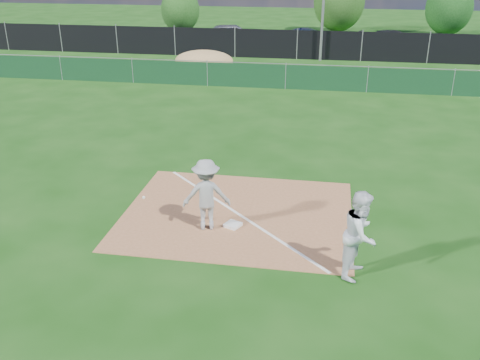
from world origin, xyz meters
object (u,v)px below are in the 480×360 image
at_px(runner, 361,234).
at_px(tree_right, 449,8).
at_px(car_mid, 310,39).
at_px(tree_mid, 339,1).
at_px(car_left, 233,35).
at_px(play_at_first, 206,195).
at_px(car_right, 395,41).
at_px(first_base, 233,225).
at_px(tree_left, 180,10).

bearing_deg(runner, tree_right, 5.21).
distance_m(car_mid, tree_mid, 8.43).
distance_m(runner, car_left, 29.49).
distance_m(play_at_first, car_left, 27.28).
bearing_deg(play_at_first, car_right, 75.39).
xyz_separation_m(first_base, runner, (3.04, -1.63, 0.92)).
height_order(car_left, car_right, car_left).
bearing_deg(play_at_first, tree_left, 106.53).
distance_m(play_at_first, tree_right, 36.23).
relative_size(runner, car_left, 0.42).
xyz_separation_m(play_at_first, tree_mid, (3.15, 34.79, 1.58)).
relative_size(first_base, car_mid, 0.09).
relative_size(play_at_first, car_left, 0.47).
height_order(car_right, tree_right, tree_right).
bearing_deg(first_base, car_right, 76.56).
relative_size(play_at_first, car_mid, 0.54).
bearing_deg(car_right, play_at_first, 146.79).
distance_m(first_base, car_left, 27.22).
distance_m(first_base, tree_mid, 34.80).
height_order(car_mid, tree_mid, tree_mid).
height_order(play_at_first, car_right, play_at_first).
distance_m(tree_mid, tree_right, 8.54).
bearing_deg(tree_mid, first_base, -94.17).
bearing_deg(tree_right, runner, -102.62).
bearing_deg(car_right, tree_right, -51.00).
relative_size(first_base, tree_left, 0.10).
height_order(tree_left, tree_mid, tree_mid).
height_order(car_mid, tree_right, tree_right).
bearing_deg(runner, tree_mid, 18.65).
bearing_deg(first_base, tree_mid, 85.83).
distance_m(car_left, car_right, 11.26).
relative_size(runner, car_right, 0.42).
bearing_deg(runner, car_left, 33.36).
bearing_deg(tree_mid, tree_right, -3.44).
bearing_deg(runner, play_at_first, 86.08).
relative_size(car_left, tree_right, 1.10).
bearing_deg(car_mid, car_right, -96.75).
bearing_deg(first_base, car_left, 100.28).
distance_m(first_base, car_right, 27.56).
bearing_deg(play_at_first, car_mid, 87.24).
distance_m(runner, car_mid, 28.34).
bearing_deg(runner, car_right, 11.09).
bearing_deg(tree_left, car_right, -17.38).
xyz_separation_m(car_mid, tree_right, (10.38, 7.50, 1.51)).
bearing_deg(car_right, runner, 154.66).
height_order(car_right, tree_left, tree_left).
xyz_separation_m(runner, car_right, (3.36, 28.43, -0.29)).
xyz_separation_m(car_mid, tree_left, (-10.83, 5.37, 1.20)).
height_order(first_base, car_left, car_left).
distance_m(play_at_first, tree_mid, 34.97).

